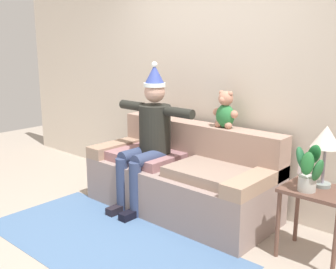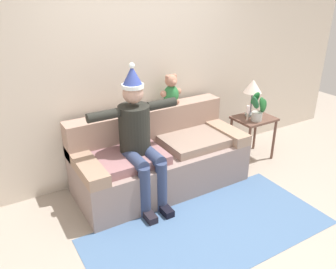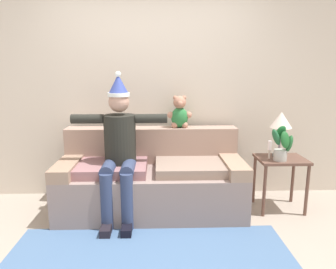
# 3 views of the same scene
# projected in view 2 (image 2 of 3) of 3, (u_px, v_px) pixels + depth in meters

# --- Properties ---
(ground_plane) EXTENTS (10.00, 10.00, 0.00)m
(ground_plane) POSITION_uv_depth(u_px,v_px,m) (209.00, 231.00, 3.48)
(ground_plane) COLOR #A39687
(back_wall) EXTENTS (7.00, 0.10, 2.70)m
(back_wall) POSITION_uv_depth(u_px,v_px,m) (137.00, 67.00, 4.14)
(back_wall) COLOR beige
(back_wall) RESTS_ON ground_plane
(couch) EXTENTS (2.02, 0.88, 0.90)m
(couch) POSITION_uv_depth(u_px,v_px,m) (159.00, 158.00, 4.14)
(couch) COLOR gray
(couch) RESTS_ON ground_plane
(person_seated) EXTENTS (1.02, 0.77, 1.56)m
(person_seated) POSITION_uv_depth(u_px,v_px,m) (139.00, 135.00, 3.67)
(person_seated) COLOR black
(person_seated) RESTS_ON ground_plane
(teddy_bear) EXTENTS (0.29, 0.17, 0.38)m
(teddy_bear) POSITION_uv_depth(u_px,v_px,m) (171.00, 91.00, 4.21)
(teddy_bear) COLOR #2A753B
(teddy_bear) RESTS_ON couch
(side_table) EXTENTS (0.53, 0.42, 0.60)m
(side_table) POSITION_uv_depth(u_px,v_px,m) (253.00, 125.00, 4.71)
(side_table) COLOR brown
(side_table) RESTS_ON ground_plane
(table_lamp) EXTENTS (0.24, 0.24, 0.51)m
(table_lamp) POSITION_uv_depth(u_px,v_px,m) (253.00, 88.00, 4.57)
(table_lamp) COLOR gray
(table_lamp) RESTS_ON side_table
(potted_plant) EXTENTS (0.26, 0.25, 0.39)m
(potted_plant) POSITION_uv_depth(u_px,v_px,m) (258.00, 108.00, 4.50)
(potted_plant) COLOR #B9BAB2
(potted_plant) RESTS_ON side_table
(candle_tall) EXTENTS (0.04, 0.04, 0.20)m
(candle_tall) POSITION_uv_depth(u_px,v_px,m) (248.00, 111.00, 4.53)
(candle_tall) COLOR beige
(candle_tall) RESTS_ON side_table
(area_rug) EXTENTS (2.47, 1.15, 0.01)m
(area_rug) POSITION_uv_depth(u_px,v_px,m) (210.00, 231.00, 3.47)
(area_rug) COLOR #486891
(area_rug) RESTS_ON ground_plane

